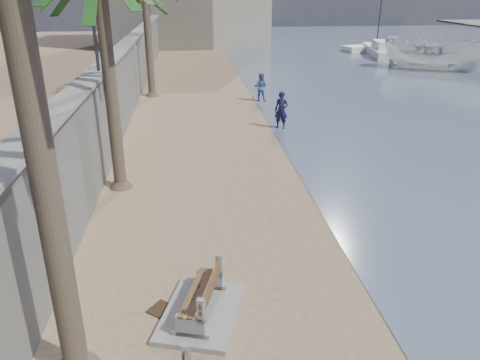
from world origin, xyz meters
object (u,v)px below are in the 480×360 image
bench_far (201,299)px  person_a (281,108)px  person_b (261,86)px  boat_cruiser (436,52)px  yacht_far (382,52)px  sailboat_west (376,48)px

bench_far → person_a: bearing=72.6°
bench_far → person_b: person_b is taller
person_a → boat_cruiser: (15.62, 15.36, 0.41)m
boat_cruiser → yacht_far: 8.89m
person_b → boat_cruiser: (15.75, 9.44, 0.52)m
boat_cruiser → sailboat_west: sailboat_west is taller
bench_far → sailboat_west: sailboat_west is taller
person_a → sailboat_west: sailboat_west is taller
person_a → person_b: 5.92m
person_b → sailboat_west: sailboat_west is taller
sailboat_west → person_b: bearing=-125.6°
person_b → yacht_far: (14.79, 18.22, -0.57)m
person_a → sailboat_west: size_ratio=0.23×
yacht_far → sailboat_west: bearing=-3.6°
person_a → boat_cruiser: boat_cruiser is taller
boat_cruiser → yacht_far: bearing=40.9°
bench_far → person_a: (4.26, 13.57, 0.63)m
bench_far → boat_cruiser: boat_cruiser is taller
person_a → yacht_far: (14.67, 24.14, -0.68)m
bench_far → person_b: (4.13, 19.49, 0.52)m
boat_cruiser → yacht_far: (-0.95, 8.77, -1.10)m
bench_far → person_a: 14.23m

